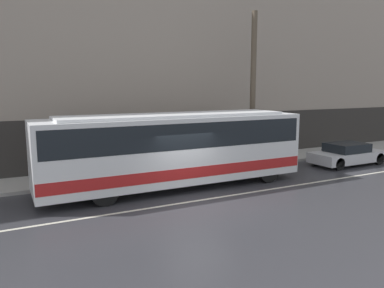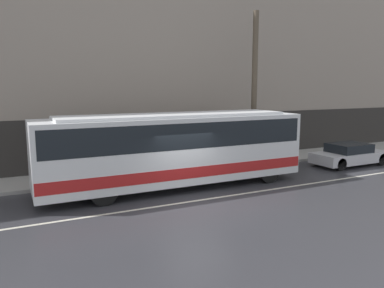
# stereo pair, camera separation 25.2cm
# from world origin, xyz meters

# --- Properties ---
(ground_plane) EXTENTS (60.00, 60.00, 0.00)m
(ground_plane) POSITION_xyz_m (0.00, 0.00, 0.00)
(ground_plane) COLOR #333338
(sidewalk) EXTENTS (60.00, 2.75, 0.15)m
(sidewalk) POSITION_xyz_m (0.00, 5.38, 0.08)
(sidewalk) COLOR #A09E99
(sidewalk) RESTS_ON ground_plane
(building_facade) EXTENTS (60.00, 0.35, 13.29)m
(building_facade) POSITION_xyz_m (0.00, 6.90, 6.43)
(building_facade) COLOR gray
(building_facade) RESTS_ON ground_plane
(lane_stripe) EXTENTS (54.00, 0.14, 0.01)m
(lane_stripe) POSITION_xyz_m (0.00, 0.00, 0.00)
(lane_stripe) COLOR beige
(lane_stripe) RESTS_ON ground_plane
(transit_bus) EXTENTS (11.59, 2.58, 3.23)m
(transit_bus) POSITION_xyz_m (0.15, 2.15, 1.82)
(transit_bus) COLOR white
(transit_bus) RESTS_ON ground_plane
(sedan_white_front) EXTENTS (4.47, 1.83, 1.23)m
(sedan_white_front) POSITION_xyz_m (10.80, 2.15, 0.59)
(sedan_white_front) COLOR silver
(sedan_white_front) RESTS_ON ground_plane
(utility_pole_near) EXTENTS (0.30, 0.30, 8.17)m
(utility_pole_near) POSITION_xyz_m (5.84, 4.43, 4.23)
(utility_pole_near) COLOR brown
(utility_pole_near) RESTS_ON sidewalk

